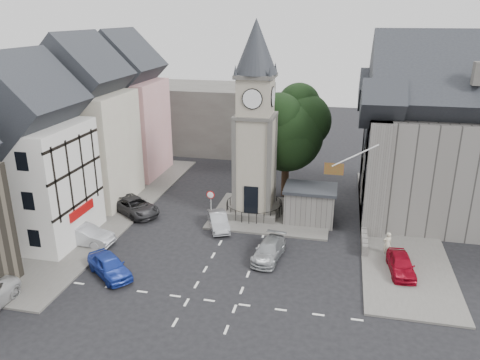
% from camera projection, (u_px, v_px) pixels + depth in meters
% --- Properties ---
extents(ground, '(120.00, 120.00, 0.00)m').
position_uv_depth(ground, '(233.00, 258.00, 33.57)').
color(ground, black).
rests_on(ground, ground).
extents(pavement_west, '(6.00, 30.00, 0.14)m').
position_uv_depth(pavement_west, '(112.00, 210.00, 41.62)').
color(pavement_west, '#595651').
rests_on(pavement_west, ground).
extents(pavement_east, '(6.00, 26.00, 0.14)m').
position_uv_depth(pavement_east, '(397.00, 226.00, 38.44)').
color(pavement_east, '#595651').
rests_on(pavement_east, ground).
extents(central_island, '(10.00, 8.00, 0.16)m').
position_uv_depth(central_island, '(271.00, 214.00, 40.59)').
color(central_island, '#595651').
rests_on(central_island, ground).
extents(road_markings, '(20.00, 8.00, 0.01)m').
position_uv_depth(road_markings, '(212.00, 301.00, 28.51)').
color(road_markings, silver).
rests_on(road_markings, ground).
extents(clock_tower, '(4.86, 4.86, 16.25)m').
position_uv_depth(clock_tower, '(255.00, 123.00, 38.18)').
color(clock_tower, '#4C4944').
rests_on(clock_tower, ground).
extents(stone_shelter, '(4.30, 3.30, 3.08)m').
position_uv_depth(stone_shelter, '(310.00, 204.00, 38.96)').
color(stone_shelter, '#66625D').
rests_on(stone_shelter, ground).
extents(town_tree, '(7.20, 7.20, 10.80)m').
position_uv_depth(town_tree, '(287.00, 124.00, 42.76)').
color(town_tree, black).
rests_on(town_tree, ground).
extents(warning_sign_post, '(0.70, 0.19, 2.85)m').
position_uv_depth(warning_sign_post, '(211.00, 200.00, 38.54)').
color(warning_sign_post, black).
rests_on(warning_sign_post, ground).
extents(terrace_pink, '(8.10, 7.60, 12.80)m').
position_uv_depth(terrace_pink, '(125.00, 114.00, 49.24)').
color(terrace_pink, '#D79593').
rests_on(terrace_pink, ground).
extents(terrace_cream, '(8.10, 7.60, 12.80)m').
position_uv_depth(terrace_cream, '(85.00, 131.00, 41.88)').
color(terrace_cream, beige).
rests_on(terrace_cream, ground).
extents(terrace_tudor, '(8.10, 7.60, 12.00)m').
position_uv_depth(terrace_tudor, '(30.00, 162.00, 34.66)').
color(terrace_tudor, silver).
rests_on(terrace_tudor, ground).
extents(backdrop_west, '(20.00, 10.00, 8.00)m').
position_uv_depth(backdrop_west, '(193.00, 116.00, 60.42)').
color(backdrop_west, '#4C4944').
rests_on(backdrop_west, ground).
extents(east_building, '(14.40, 11.40, 12.60)m').
position_uv_depth(east_building, '(448.00, 146.00, 38.38)').
color(east_building, '#66625D').
rests_on(east_building, ground).
extents(east_boundary_wall, '(0.40, 16.00, 0.90)m').
position_uv_depth(east_boundary_wall, '(362.00, 209.00, 40.72)').
color(east_boundary_wall, '#66625D').
rests_on(east_boundary_wall, ground).
extents(flagpole, '(3.68, 0.10, 2.74)m').
position_uv_depth(flagpole, '(355.00, 156.00, 33.25)').
color(flagpole, white).
rests_on(flagpole, ground).
extents(car_west_blue, '(4.38, 3.97, 1.44)m').
position_uv_depth(car_west_blue, '(109.00, 266.00, 31.09)').
color(car_west_blue, '#1D36A0').
rests_on(car_west_blue, ground).
extents(car_west_silver, '(4.65, 1.83, 1.51)m').
position_uv_depth(car_west_silver, '(84.00, 235.00, 35.32)').
color(car_west_silver, '#A5A7AD').
rests_on(car_west_silver, ground).
extents(car_west_grey, '(5.68, 4.89, 1.45)m').
position_uv_depth(car_west_grey, '(135.00, 206.00, 40.70)').
color(car_west_grey, '#272729').
rests_on(car_west_grey, ground).
extents(car_island_silver, '(2.83, 4.14, 1.29)m').
position_uv_depth(car_island_silver, '(218.00, 221.00, 37.96)').
color(car_island_silver, '#A0A3A9').
rests_on(car_island_silver, ground).
extents(car_island_east, '(2.28, 4.50, 1.25)m').
position_uv_depth(car_island_east, '(269.00, 250.00, 33.30)').
color(car_island_east, '#9A9EA2').
rests_on(car_island_east, ground).
extents(car_east_red, '(1.90, 4.01, 1.33)m').
position_uv_depth(car_east_red, '(401.00, 264.00, 31.36)').
color(car_east_red, maroon).
rests_on(car_east_red, ground).
extents(pedestrian, '(0.78, 0.65, 1.82)m').
position_uv_depth(pedestrian, '(387.00, 244.00, 33.63)').
color(pedestrian, beige).
rests_on(pedestrian, ground).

